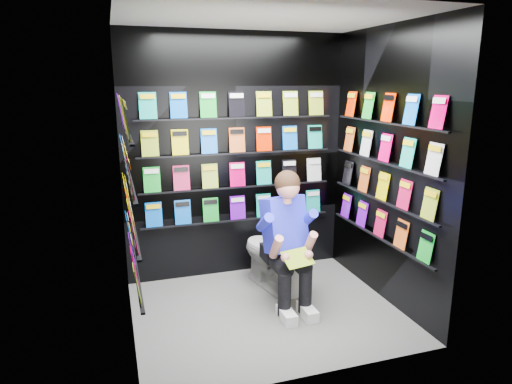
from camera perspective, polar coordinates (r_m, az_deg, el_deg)
name	(u,v)px	position (r m, az deg, el deg)	size (l,w,h in m)	color
floor	(266,311)	(4.40, 1.28, -14.71)	(2.40, 2.40, 0.00)	#555553
ceiling	(268,16)	(3.90, 1.50, 21.13)	(2.40, 2.40, 0.00)	white
wall_back	(236,157)	(4.89, -2.46, 4.35)	(2.40, 0.04, 2.60)	black
wall_front	(316,204)	(3.05, 7.54, -1.52)	(2.40, 0.04, 2.60)	black
wall_left	(123,185)	(3.74, -16.25, 0.89)	(0.04, 2.00, 2.60)	black
wall_right	(387,167)	(4.49, 16.05, 2.96)	(0.04, 2.00, 2.60)	black
comics_back	(237,157)	(4.86, -2.37, 4.35)	(2.10, 0.06, 1.37)	#D4571B
comics_left	(127,184)	(3.74, -15.80, 1.00)	(0.06, 1.70, 1.37)	#D4571B
comics_right	(384,167)	(4.47, 15.73, 3.01)	(0.06, 1.70, 1.37)	#D4571B
toilet	(270,252)	(4.78, 1.75, -7.50)	(0.42, 0.75, 0.73)	white
longbox	(287,279)	(4.74, 3.92, -10.77)	(0.20, 0.36, 0.27)	silver
longbox_lid	(287,265)	(4.68, 3.95, -9.11)	(0.22, 0.38, 0.03)	silver
reader	(284,225)	(4.30, 3.47, -4.16)	(0.53, 0.77, 1.42)	#181DE8
held_comic	(298,258)	(4.07, 5.23, -8.23)	(0.28, 0.01, 0.19)	green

